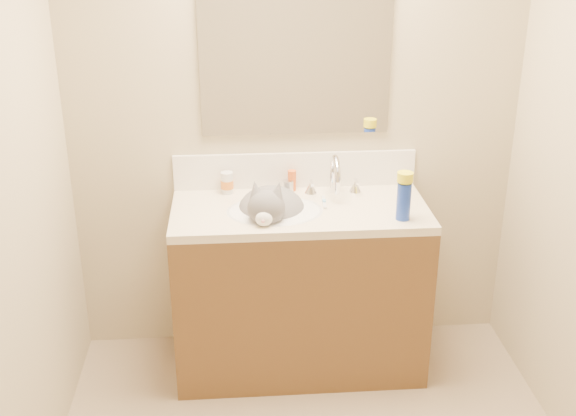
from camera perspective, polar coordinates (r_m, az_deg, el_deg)
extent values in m
cube|color=tan|center=(3.50, 0.57, 7.70)|extent=(2.20, 0.04, 2.50)
cube|color=brown|center=(3.57, 0.90, -6.61)|extent=(1.20, 0.55, 0.82)
cube|color=beige|center=(3.38, 0.95, -0.26)|extent=(1.20, 0.55, 0.04)
ellipsoid|color=white|center=(3.37, -1.05, -1.31)|extent=(0.45, 0.36, 0.14)
cylinder|color=silver|center=(3.54, 3.59, 2.10)|extent=(0.04, 0.04, 0.11)
torus|color=silver|center=(3.46, 3.75, 2.59)|extent=(0.03, 0.20, 0.20)
cylinder|color=silver|center=(3.40, 3.93, 1.62)|extent=(0.03, 0.03, 0.06)
cone|color=silver|center=(3.53, 1.81, 1.67)|extent=(0.06, 0.06, 0.06)
cone|color=silver|center=(3.56, 5.33, 1.76)|extent=(0.06, 0.06, 0.06)
ellipsoid|color=#585658|center=(3.41, -1.31, -0.36)|extent=(0.39, 0.42, 0.24)
ellipsoid|color=#585658|center=(3.22, -1.73, -0.01)|extent=(0.20, 0.18, 0.16)
ellipsoid|color=#585658|center=(3.30, -1.54, -0.04)|extent=(0.14, 0.14, 0.15)
cone|color=#585658|center=(3.22, -2.58, 1.46)|extent=(0.09, 0.10, 0.10)
cone|color=#585658|center=(3.20, -0.81, 1.38)|extent=(0.09, 0.09, 0.10)
ellipsoid|color=silver|center=(3.16, -1.91, -0.85)|extent=(0.09, 0.07, 0.07)
ellipsoid|color=silver|center=(3.29, -1.61, -1.13)|extent=(0.13, 0.10, 0.14)
sphere|color=#CE858F|center=(3.14, -1.99, -1.05)|extent=(0.02, 0.02, 0.02)
cylinder|color=#585658|center=(3.41, 1.19, -1.71)|extent=(0.06, 0.25, 0.05)
cube|color=white|center=(3.58, 0.57, 3.02)|extent=(1.20, 0.02, 0.18)
cube|color=white|center=(3.43, 0.61, 12.32)|extent=(0.90, 0.02, 0.80)
cylinder|color=silver|center=(3.53, -4.84, 2.00)|extent=(0.08, 0.08, 0.11)
cylinder|color=orange|center=(3.54, -4.83, 1.88)|extent=(0.08, 0.08, 0.04)
cylinder|color=#B7B7BC|center=(3.54, 0.01, 1.73)|extent=(0.06, 0.06, 0.06)
cylinder|color=#D25318|center=(3.56, 0.31, 2.19)|extent=(0.05, 0.05, 0.10)
cube|color=silver|center=(3.42, 2.87, 0.46)|extent=(0.02, 0.15, 0.01)
cube|color=#62A6D2|center=(3.42, 2.87, 0.50)|extent=(0.02, 0.03, 0.02)
cylinder|color=#1834A9|center=(3.26, 9.12, 0.53)|extent=(0.07, 0.07, 0.17)
cylinder|color=yellow|center=(3.21, 9.25, 2.43)|extent=(0.08, 0.08, 0.04)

